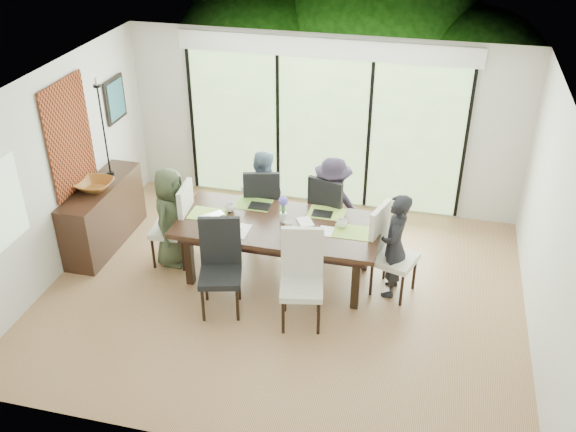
% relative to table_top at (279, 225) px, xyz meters
% --- Properties ---
extents(floor, '(6.00, 5.00, 0.01)m').
position_rel_table_top_xyz_m(floor, '(0.15, -0.36, -0.79)').
color(floor, brown).
rests_on(floor, ground).
extents(ceiling, '(6.00, 5.00, 0.01)m').
position_rel_table_top_xyz_m(ceiling, '(0.15, -0.36, 1.92)').
color(ceiling, white).
rests_on(ceiling, wall_back).
extents(wall_back, '(6.00, 0.02, 2.70)m').
position_rel_table_top_xyz_m(wall_back, '(0.15, 2.15, 0.57)').
color(wall_back, beige).
rests_on(wall_back, floor).
extents(wall_front, '(6.00, 0.02, 2.70)m').
position_rel_table_top_xyz_m(wall_front, '(0.15, -2.87, 0.57)').
color(wall_front, silver).
rests_on(wall_front, floor).
extents(wall_left, '(0.02, 5.00, 2.70)m').
position_rel_table_top_xyz_m(wall_left, '(-2.86, -0.36, 0.57)').
color(wall_left, silver).
rests_on(wall_left, floor).
extents(wall_right, '(0.02, 5.00, 2.70)m').
position_rel_table_top_xyz_m(wall_right, '(3.16, -0.36, 0.57)').
color(wall_right, beige).
rests_on(wall_right, floor).
extents(glass_doors, '(4.20, 0.02, 2.30)m').
position_rel_table_top_xyz_m(glass_doors, '(0.15, 2.11, 0.42)').
color(glass_doors, '#598C3F').
rests_on(glass_doors, wall_back).
extents(blinds_header, '(4.40, 0.06, 0.28)m').
position_rel_table_top_xyz_m(blinds_header, '(0.15, 2.10, 1.72)').
color(blinds_header, white).
rests_on(blinds_header, wall_back).
extents(mullion_a, '(0.05, 0.04, 2.30)m').
position_rel_table_top_xyz_m(mullion_a, '(-1.95, 2.10, 0.42)').
color(mullion_a, black).
rests_on(mullion_a, wall_back).
extents(mullion_b, '(0.05, 0.04, 2.30)m').
position_rel_table_top_xyz_m(mullion_b, '(-0.55, 2.10, 0.42)').
color(mullion_b, black).
rests_on(mullion_b, wall_back).
extents(mullion_c, '(0.05, 0.04, 2.30)m').
position_rel_table_top_xyz_m(mullion_c, '(0.85, 2.10, 0.42)').
color(mullion_c, black).
rests_on(mullion_c, wall_back).
extents(mullion_d, '(0.05, 0.04, 2.30)m').
position_rel_table_top_xyz_m(mullion_d, '(2.25, 2.10, 0.42)').
color(mullion_d, black).
rests_on(mullion_d, wall_back).
extents(deck, '(6.00, 1.80, 0.10)m').
position_rel_table_top_xyz_m(deck, '(0.15, 3.04, -0.83)').
color(deck, brown).
rests_on(deck, ground).
extents(rail_top, '(6.00, 0.08, 0.06)m').
position_rel_table_top_xyz_m(rail_top, '(0.15, 3.84, -0.23)').
color(rail_top, brown).
rests_on(rail_top, deck).
extents(foliage_left, '(3.20, 3.20, 3.20)m').
position_rel_table_top_xyz_m(foliage_left, '(-1.65, 4.84, 0.66)').
color(foliage_left, '#14380F').
rests_on(foliage_left, ground).
extents(foliage_mid, '(4.00, 4.00, 4.00)m').
position_rel_table_top_xyz_m(foliage_mid, '(0.55, 5.44, 1.02)').
color(foliage_mid, '#14380F').
rests_on(foliage_mid, ground).
extents(foliage_right, '(2.80, 2.80, 2.80)m').
position_rel_table_top_xyz_m(foliage_right, '(2.35, 4.64, 0.48)').
color(foliage_right, '#14380F').
rests_on(foliage_right, ground).
extents(foliage_far, '(3.60, 3.60, 3.60)m').
position_rel_table_top_xyz_m(foliage_far, '(-0.45, 6.14, 0.84)').
color(foliage_far, '#14380F').
rests_on(foliage_far, ground).
extents(table_top, '(2.60, 1.19, 0.07)m').
position_rel_table_top_xyz_m(table_top, '(0.00, 0.00, 0.00)').
color(table_top, black).
rests_on(table_top, floor).
extents(table_apron, '(2.39, 0.98, 0.11)m').
position_rel_table_top_xyz_m(table_apron, '(0.00, 0.00, -0.10)').
color(table_apron, black).
rests_on(table_apron, floor).
extents(table_leg_fl, '(0.10, 0.10, 0.75)m').
position_rel_table_top_xyz_m(table_leg_fl, '(-1.08, -0.43, -0.41)').
color(table_leg_fl, black).
rests_on(table_leg_fl, floor).
extents(table_leg_fr, '(0.10, 0.10, 0.75)m').
position_rel_table_top_xyz_m(table_leg_fr, '(1.08, -0.43, -0.41)').
color(table_leg_fr, black).
rests_on(table_leg_fr, floor).
extents(table_leg_bl, '(0.10, 0.10, 0.75)m').
position_rel_table_top_xyz_m(table_leg_bl, '(-1.08, 0.43, -0.41)').
color(table_leg_bl, black).
rests_on(table_leg_bl, floor).
extents(table_leg_br, '(0.10, 0.10, 0.75)m').
position_rel_table_top_xyz_m(table_leg_br, '(1.08, 0.43, -0.41)').
color(table_leg_br, black).
rests_on(table_leg_br, floor).
extents(chair_left_end, '(0.54, 0.54, 1.19)m').
position_rel_table_top_xyz_m(chair_left_end, '(-1.50, 0.00, -0.18)').
color(chair_left_end, silver).
rests_on(chair_left_end, floor).
extents(chair_right_end, '(0.63, 0.63, 1.19)m').
position_rel_table_top_xyz_m(chair_right_end, '(1.50, 0.00, -0.18)').
color(chair_right_end, white).
rests_on(chair_right_end, floor).
extents(chair_far_left, '(0.60, 0.60, 1.19)m').
position_rel_table_top_xyz_m(chair_far_left, '(-0.45, 0.85, -0.18)').
color(chair_far_left, black).
rests_on(chair_far_left, floor).
extents(chair_far_right, '(0.62, 0.62, 1.19)m').
position_rel_table_top_xyz_m(chair_far_right, '(0.55, 0.85, -0.18)').
color(chair_far_right, black).
rests_on(chair_far_right, floor).
extents(chair_near_left, '(0.61, 0.61, 1.19)m').
position_rel_table_top_xyz_m(chair_near_left, '(-0.50, -0.87, -0.18)').
color(chair_near_left, black).
rests_on(chair_near_left, floor).
extents(chair_near_right, '(0.59, 0.59, 1.19)m').
position_rel_table_top_xyz_m(chair_near_right, '(0.50, -0.87, -0.18)').
color(chair_near_right, beige).
rests_on(chair_near_right, floor).
extents(person_left_end, '(0.46, 0.68, 1.40)m').
position_rel_table_top_xyz_m(person_left_end, '(-1.48, 0.00, -0.08)').
color(person_left_end, '#3A442D').
rests_on(person_left_end, floor).
extents(person_right_end, '(0.45, 0.68, 1.40)m').
position_rel_table_top_xyz_m(person_right_end, '(1.48, 0.00, -0.08)').
color(person_right_end, black).
rests_on(person_right_end, floor).
extents(person_far_left, '(0.70, 0.49, 1.40)m').
position_rel_table_top_xyz_m(person_far_left, '(-0.45, 0.83, -0.08)').
color(person_far_left, slate).
rests_on(person_far_left, floor).
extents(person_far_right, '(0.67, 0.44, 1.40)m').
position_rel_table_top_xyz_m(person_far_right, '(0.55, 0.83, -0.08)').
color(person_far_right, '#251D2B').
rests_on(person_far_right, floor).
extents(placemat_left, '(0.48, 0.35, 0.01)m').
position_rel_table_top_xyz_m(placemat_left, '(-0.95, 0.00, 0.04)').
color(placemat_left, '#8CBF44').
rests_on(placemat_left, table_top).
extents(placemat_right, '(0.48, 0.35, 0.01)m').
position_rel_table_top_xyz_m(placemat_right, '(0.95, 0.00, 0.04)').
color(placemat_right, olive).
rests_on(placemat_right, table_top).
extents(placemat_far_l, '(0.48, 0.35, 0.01)m').
position_rel_table_top_xyz_m(placemat_far_l, '(-0.45, 0.40, 0.04)').
color(placemat_far_l, '#70A239').
rests_on(placemat_far_l, table_top).
extents(placemat_far_r, '(0.48, 0.35, 0.01)m').
position_rel_table_top_xyz_m(placemat_far_r, '(0.55, 0.40, 0.04)').
color(placemat_far_r, '#8EAF3E').
rests_on(placemat_far_r, table_top).
extents(placemat_paper, '(0.48, 0.35, 0.01)m').
position_rel_table_top_xyz_m(placemat_paper, '(-0.55, -0.30, 0.04)').
color(placemat_paper, white).
rests_on(placemat_paper, table_top).
extents(tablet_far_l, '(0.28, 0.20, 0.01)m').
position_rel_table_top_xyz_m(tablet_far_l, '(-0.35, 0.35, 0.05)').
color(tablet_far_l, black).
rests_on(tablet_far_l, table_top).
extents(tablet_far_r, '(0.26, 0.18, 0.01)m').
position_rel_table_top_xyz_m(tablet_far_r, '(0.50, 0.35, 0.04)').
color(tablet_far_r, black).
rests_on(tablet_far_r, table_top).
extents(papers, '(0.33, 0.24, 0.00)m').
position_rel_table_top_xyz_m(papers, '(0.70, -0.05, 0.03)').
color(papers, white).
rests_on(papers, table_top).
extents(platter_base, '(0.28, 0.28, 0.03)m').
position_rel_table_top_xyz_m(platter_base, '(-0.55, -0.30, 0.05)').
color(platter_base, white).
rests_on(platter_base, table_top).
extents(platter_snacks, '(0.22, 0.22, 0.02)m').
position_rel_table_top_xyz_m(platter_snacks, '(-0.55, -0.30, 0.07)').
color(platter_snacks, orange).
rests_on(platter_snacks, table_top).
extents(vase, '(0.09, 0.09, 0.13)m').
position_rel_table_top_xyz_m(vase, '(0.05, 0.05, 0.10)').
color(vase, silver).
rests_on(vase, table_top).
extents(hyacinth_stems, '(0.04, 0.04, 0.17)m').
position_rel_table_top_xyz_m(hyacinth_stems, '(0.05, 0.05, 0.23)').
color(hyacinth_stems, '#337226').
rests_on(hyacinth_stems, table_top).
extents(hyacinth_blooms, '(0.12, 0.12, 0.12)m').
position_rel_table_top_xyz_m(hyacinth_blooms, '(0.05, 0.05, 0.34)').
color(hyacinth_blooms, '#5D53D1').
rests_on(hyacinth_blooms, table_top).
extents(laptop, '(0.41, 0.42, 0.03)m').
position_rel_table_top_xyz_m(laptop, '(-0.85, -0.10, 0.05)').
color(laptop, silver).
rests_on(laptop, table_top).
extents(cup_a, '(0.19, 0.19, 0.10)m').
position_rel_table_top_xyz_m(cup_a, '(-0.70, 0.15, 0.08)').
color(cup_a, white).
rests_on(cup_a, table_top).
extents(cup_b, '(0.15, 0.15, 0.10)m').
position_rel_table_top_xyz_m(cup_b, '(0.15, -0.10, 0.08)').
color(cup_b, white).
rests_on(cup_b, table_top).
extents(cup_c, '(0.17, 0.17, 0.10)m').
position_rel_table_top_xyz_m(cup_c, '(0.80, 0.10, 0.08)').
color(cup_c, white).
rests_on(cup_c, table_top).
extents(book, '(0.27, 0.30, 0.02)m').
position_rel_table_top_xyz_m(book, '(0.25, 0.05, 0.04)').
color(book, white).
rests_on(book, table_top).
extents(sideboard, '(0.46, 1.65, 0.93)m').
position_rel_table_top_xyz_m(sideboard, '(-2.61, 0.20, -0.32)').
color(sideboard, black).
rests_on(sideboard, floor).
extents(bowl, '(0.49, 0.49, 0.12)m').
position_rel_table_top_xyz_m(bowl, '(-2.61, 0.10, 0.20)').
color(bowl, brown).
rests_on(bowl, sideboard).
extents(candlestick_base, '(0.10, 0.10, 0.04)m').
position_rel_table_top_xyz_m(candlestick_base, '(-2.61, 0.55, 0.17)').
color(candlestick_base, black).
rests_on(candlestick_base, sideboard).
extents(candlestick_shaft, '(0.02, 0.02, 1.29)m').
position_rel_table_top_xyz_m(candlestick_shaft, '(-2.61, 0.55, 0.81)').
color(candlestick_shaft, black).
rests_on(candlestick_shaft, sideboard).
extents(candlestick_pan, '(0.10, 0.10, 0.03)m').
position_rel_table_top_xyz_m(candlestick_pan, '(-2.61, 0.55, 1.45)').
color(candlestick_pan, black).
rests_on(candlestick_pan, sideboard).
extents(candle, '(0.04, 0.04, 0.10)m').
position_rel_table_top_xyz_m(candle, '(-2.61, 0.55, 1.51)').
color(candle, silver).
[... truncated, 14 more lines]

